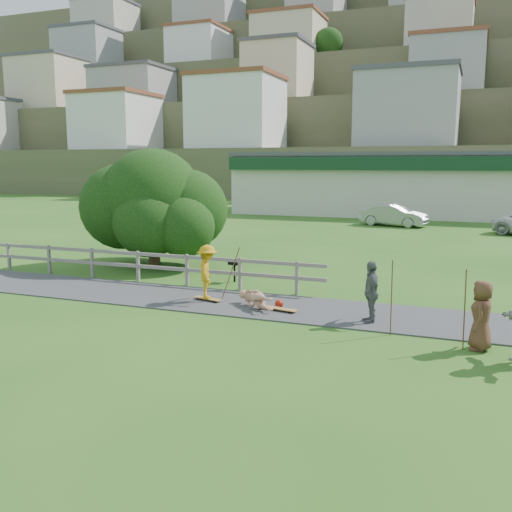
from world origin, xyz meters
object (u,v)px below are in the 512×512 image
object	(u,v)px
skater_rider	(207,275)
bbq	(235,271)
car_silver	(394,215)
tree	(153,221)
spectator_c	(481,315)
skater_fallen	(256,299)
spectator_b	(371,292)

from	to	relation	value
skater_rider	bbq	size ratio (longest dim) A/B	2.01
skater_rider	bbq	xyz separation A→B (m)	(-0.41, 3.03, -0.42)
car_silver	bbq	bearing A→B (deg)	-174.47
tree	spectator_c	bearing A→B (deg)	-28.33
skater_fallen	tree	size ratio (longest dim) A/B	0.24
spectator_b	car_silver	distance (m)	24.67
spectator_b	car_silver	xyz separation A→B (m)	(-2.76, 24.51, -0.11)
spectator_b	spectator_c	world-z (taller)	spectator_b
skater_rider	bbq	bearing A→B (deg)	-18.66
spectator_c	bbq	world-z (taller)	spectator_c
skater_fallen	bbq	distance (m)	3.93
spectator_c	tree	bearing A→B (deg)	-112.80
spectator_c	tree	size ratio (longest dim) A/B	0.24
skater_rider	spectator_c	xyz separation A→B (m)	(7.82, -1.88, -0.03)
skater_rider	car_silver	bearing A→B (deg)	-31.87
skater_rider	car_silver	world-z (taller)	skater_rider
car_silver	tree	distance (m)	20.33
spectator_c	tree	world-z (taller)	tree
car_silver	skater_rider	bearing A→B (deg)	-172.57
car_silver	tree	bearing A→B (deg)	172.10
skater_rider	spectator_b	distance (m)	5.12
spectator_b	car_silver	world-z (taller)	spectator_b
spectator_c	car_silver	bearing A→B (deg)	-162.47
spectator_c	bbq	distance (m)	9.59
skater_fallen	car_silver	world-z (taller)	car_silver
skater_rider	spectator_c	distance (m)	8.04
skater_fallen	spectator_b	size ratio (longest dim) A/B	0.95
bbq	spectator_b	bearing A→B (deg)	-21.77
skater_rider	tree	world-z (taller)	tree
skater_rider	bbq	world-z (taller)	skater_rider
skater_fallen	spectator_c	world-z (taller)	spectator_c
tree	bbq	xyz separation A→B (m)	(4.50, -1.95, -1.45)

